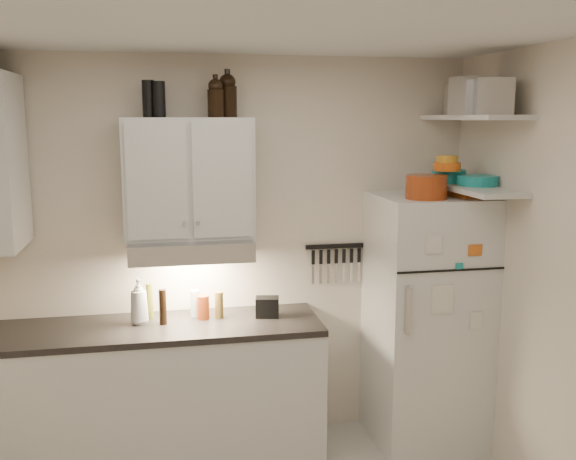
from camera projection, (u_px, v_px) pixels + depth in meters
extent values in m
cube|color=silver|center=(271.00, 17.00, 2.65)|extent=(3.20, 3.00, 0.02)
cube|color=beige|center=(234.00, 252.00, 4.34)|extent=(3.20, 0.02, 2.60)
cube|color=silver|center=(156.00, 398.00, 4.08)|extent=(2.10, 0.60, 0.88)
cube|color=black|center=(153.00, 328.00, 4.00)|extent=(2.10, 0.62, 0.04)
cube|color=silver|center=(189.00, 178.00, 4.02)|extent=(0.80, 0.33, 0.75)
cube|color=silver|center=(191.00, 248.00, 4.03)|extent=(0.76, 0.46, 0.12)
cube|color=silver|center=(426.00, 321.00, 4.32)|extent=(0.70, 0.68, 1.70)
cube|color=silver|center=(473.00, 117.00, 3.99)|extent=(0.30, 0.95, 0.03)
cube|color=silver|center=(470.00, 188.00, 4.07)|extent=(0.30, 0.95, 0.03)
cube|color=black|center=(335.00, 246.00, 4.44)|extent=(0.42, 0.02, 0.03)
cylinder|color=#8E3310|center=(426.00, 187.00, 3.98)|extent=(0.28, 0.28, 0.15)
cube|color=orange|center=(466.00, 191.00, 4.09)|extent=(0.21, 0.24, 0.08)
cylinder|color=silver|center=(433.00, 188.00, 4.14)|extent=(0.06, 0.06, 0.10)
cylinder|color=silver|center=(465.00, 101.00, 4.26)|extent=(0.30, 0.30, 0.19)
cube|color=#AAAAAD|center=(473.00, 96.00, 3.86)|extent=(0.24, 0.22, 0.23)
cube|color=#AAAAAD|center=(493.00, 97.00, 3.69)|extent=(0.26, 0.26, 0.21)
cylinder|color=teal|center=(449.00, 176.00, 4.22)|extent=(0.22, 0.22, 0.09)
cylinder|color=orange|center=(447.00, 167.00, 4.11)|extent=(0.18, 0.18, 0.05)
cylinder|color=gold|center=(447.00, 159.00, 4.11)|extent=(0.14, 0.14, 0.04)
cylinder|color=teal|center=(478.00, 181.00, 4.05)|extent=(0.32, 0.32, 0.06)
cylinder|color=black|center=(159.00, 99.00, 3.86)|extent=(0.10, 0.10, 0.21)
cylinder|color=black|center=(149.00, 99.00, 3.89)|extent=(0.09, 0.09, 0.22)
imported|color=silver|center=(139.00, 298.00, 4.01)|extent=(0.15, 0.15, 0.33)
cylinder|color=brown|center=(219.00, 305.00, 4.14)|extent=(0.07, 0.07, 0.17)
cylinder|color=#5F6118|center=(150.00, 301.00, 4.12)|extent=(0.05, 0.05, 0.23)
cylinder|color=black|center=(163.00, 307.00, 4.00)|extent=(0.06, 0.06, 0.23)
cylinder|color=silver|center=(195.00, 303.00, 4.17)|extent=(0.08, 0.08, 0.18)
cylinder|color=#8E3310|center=(203.00, 307.00, 4.12)|extent=(0.08, 0.08, 0.16)
cube|color=black|center=(267.00, 307.00, 4.17)|extent=(0.17, 0.13, 0.13)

